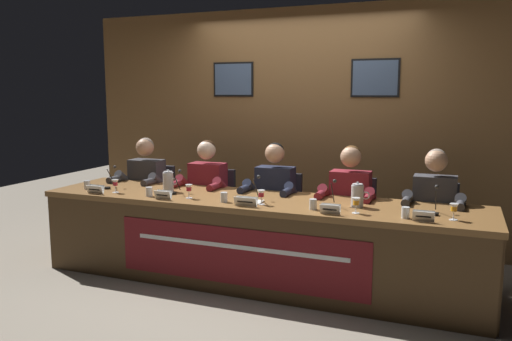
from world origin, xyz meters
name	(u,v)px	position (x,y,z in m)	size (l,w,h in m)	color
ground_plane	(256,280)	(0.00, 0.00, 0.00)	(12.00, 12.00, 0.00)	gray
wall_back_panelled	(302,127)	(0.00, 1.37, 1.30)	(5.18, 0.14, 2.60)	brown
conference_table	(251,227)	(0.00, -0.12, 0.53)	(3.98, 0.88, 0.76)	brown
chair_far_left	(154,207)	(-1.47, 0.62, 0.42)	(0.44, 0.45, 0.88)	black
panelist_far_left	(143,186)	(-1.47, 0.42, 0.70)	(0.51, 0.48, 1.21)	black
nameplate_far_left	(95,189)	(-1.47, -0.35, 0.80)	(0.17, 0.06, 0.08)	white
juice_glass_far_left	(115,184)	(-1.32, -0.24, 0.84)	(0.06, 0.06, 0.12)	white
water_cup_far_left	(87,185)	(-1.68, -0.20, 0.79)	(0.06, 0.06, 0.08)	silver
microphone_far_left	(110,181)	(-1.51, -0.08, 0.83)	(0.06, 0.17, 0.22)	black
chair_left	(213,213)	(-0.74, 0.62, 0.42)	(0.44, 0.45, 0.88)	black
panelist_left	(204,191)	(-0.74, 0.42, 0.70)	(0.51, 0.48, 1.21)	black
nameplate_left	(163,195)	(-0.74, -0.34, 0.80)	(0.16, 0.06, 0.08)	white
juice_glass_left	(189,189)	(-0.55, -0.21, 0.84)	(0.06, 0.06, 0.12)	white
water_cup_left	(149,192)	(-0.93, -0.27, 0.79)	(0.06, 0.06, 0.08)	silver
microphone_left	(176,186)	(-0.78, -0.07, 0.83)	(0.06, 0.17, 0.22)	black
chair_center	(279,219)	(0.00, 0.62, 0.42)	(0.44, 0.45, 0.88)	black
panelist_center	(272,196)	(0.00, 0.42, 0.70)	(0.51, 0.48, 1.21)	black
nameplate_center	(246,201)	(0.04, -0.33, 0.80)	(0.19, 0.06, 0.08)	white
juice_glass_center	(261,194)	(0.14, -0.22, 0.84)	(0.06, 0.06, 0.12)	white
water_cup_center	(224,198)	(-0.20, -0.24, 0.79)	(0.06, 0.06, 0.08)	silver
microphone_center	(255,193)	(0.03, -0.11, 0.83)	(0.06, 0.17, 0.22)	black
chair_right	(352,226)	(0.74, 0.62, 0.42)	(0.44, 0.45, 0.88)	black
panelist_right	(348,202)	(0.74, 0.42, 0.70)	(0.51, 0.48, 1.21)	black
nameplate_right	(330,209)	(0.75, -0.34, 0.80)	(0.15, 0.06, 0.08)	white
juice_glass_right	(356,202)	(0.93, -0.24, 0.84)	(0.06, 0.06, 0.12)	white
water_cup_right	(313,205)	(0.59, -0.23, 0.79)	(0.06, 0.06, 0.08)	silver
microphone_right	(332,198)	(0.70, -0.08, 0.83)	(0.06, 0.17, 0.22)	black
chair_far_right	(433,234)	(1.47, 0.62, 0.42)	(0.44, 0.45, 0.88)	black
panelist_far_right	(434,209)	(1.47, 0.42, 0.70)	(0.51, 0.48, 1.21)	black
nameplate_far_right	(423,216)	(1.44, -0.32, 0.80)	(0.15, 0.06, 0.08)	white
juice_glass_far_right	(454,209)	(1.64, -0.19, 0.84)	(0.06, 0.06, 0.12)	white
water_cup_far_right	(405,213)	(1.30, -0.26, 0.79)	(0.06, 0.06, 0.08)	silver
microphone_far_right	(435,205)	(1.50, -0.04, 0.83)	(0.06, 0.17, 0.22)	black
water_pitcher_left_side	(169,181)	(-0.89, 0.00, 0.85)	(0.15, 0.10, 0.21)	silver
water_pitcher_right_side	(357,195)	(0.90, -0.01, 0.85)	(0.15, 0.10, 0.21)	silver
document_stack_center	(250,202)	(0.01, -0.17, 0.76)	(0.22, 0.16, 0.01)	white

